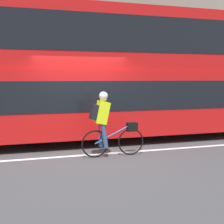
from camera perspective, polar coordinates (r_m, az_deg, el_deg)
The scene contains 6 objects.
ground_plane at distance 7.88m, azimuth -4.56°, elevation -8.01°, with size 80.00×80.00×0.00m, color #424244.
road_center_line at distance 7.96m, azimuth -4.69°, elevation -7.83°, with size 50.00×0.14×0.01m, color silver.
sidewalk_curb at distance 13.08m, azimuth -9.63°, elevation -2.15°, with size 60.00×2.30×0.10m.
building_facade at distance 14.37m, azimuth -10.60°, elevation 13.97°, with size 60.00×0.30×7.80m.
bus at distance 9.84m, azimuth 0.71°, elevation 7.61°, with size 9.50×2.56×3.96m.
cyclist_on_bike at distance 7.63m, azimuth -1.01°, elevation -1.82°, with size 1.61×0.32×1.61m.
Camera 1 is at (-1.63, -7.47, 1.93)m, focal length 50.00 mm.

